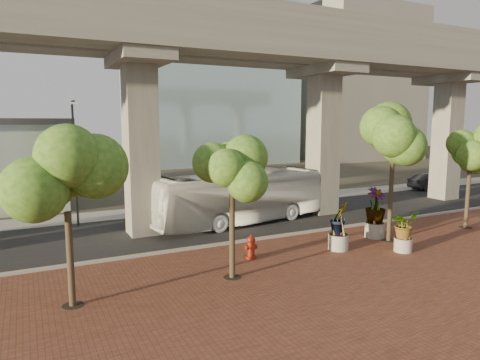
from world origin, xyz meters
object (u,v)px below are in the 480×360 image
parked_car (431,182)px  fire_hydrant (251,247)px  planter_front (404,226)px  transit_bus (240,197)px

parked_car → fire_hydrant: size_ratio=3.98×
parked_car → fire_hydrant: 25.76m
parked_car → planter_front: planter_front is taller
transit_bus → parked_car: transit_bus is taller
transit_bus → parked_car: (21.12, 3.74, -0.89)m
transit_bus → fire_hydrant: 6.86m
transit_bus → fire_hydrant: bearing=149.4°
parked_car → planter_front: 20.94m
parked_car → fire_hydrant: (-23.74, -9.99, -0.13)m
planter_front → parked_car: bearing=36.1°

